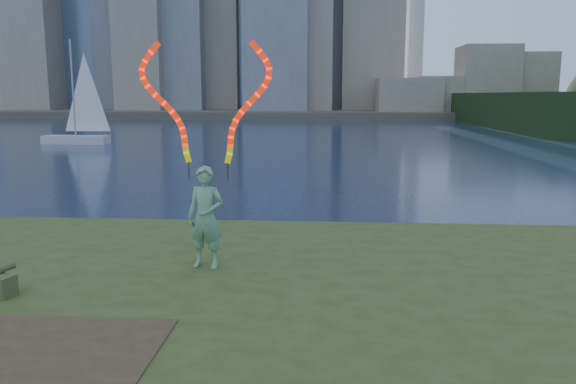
{
  "coord_description": "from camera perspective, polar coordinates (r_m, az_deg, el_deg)",
  "views": [
    {
      "loc": [
        1.32,
        -8.58,
        3.74
      ],
      "look_at": [
        0.67,
        1.0,
        2.07
      ],
      "focal_mm": 35.0,
      "sensor_mm": 36.0,
      "label": 1
    }
  ],
  "objects": [
    {
      "name": "ground",
      "position": [
        9.45,
        -4.58,
        -13.48
      ],
      "size": [
        320.0,
        320.0,
        0.0
      ],
      "primitive_type": "plane",
      "color": "#18243D",
      "rests_on": "ground"
    },
    {
      "name": "grassy_knoll",
      "position": [
        7.26,
        -7.41,
        -18.13
      ],
      "size": [
        20.0,
        18.0,
        0.8
      ],
      "color": "#39491A",
      "rests_on": "ground"
    },
    {
      "name": "far_shore",
      "position": [
        103.63,
        3.22,
        8.09
      ],
      "size": [
        320.0,
        40.0,
        1.2
      ],
      "primitive_type": "cube",
      "color": "#4A4536",
      "rests_on": "ground"
    },
    {
      "name": "woman_with_ribbons",
      "position": [
        9.6,
        -8.35,
        0.51
      ],
      "size": [
        2.08,
        0.53,
        4.12
      ],
      "rotation": [
        0.0,
        0.0,
        -0.15
      ],
      "color": "#186F27",
      "rests_on": "grassy_knoll"
    },
    {
      "name": "canvas_bag",
      "position": [
        9.41,
        -27.25,
        -8.35
      ],
      "size": [
        0.5,
        0.57,
        0.42
      ],
      "rotation": [
        0.0,
        0.0,
        -0.27
      ],
      "color": "#434521",
      "rests_on": "grassy_knoll"
    },
    {
      "name": "sailboat",
      "position": [
        46.32,
        -20.49,
        6.28
      ],
      "size": [
        5.22,
        1.69,
        7.9
      ],
      "rotation": [
        0.0,
        0.0,
        0.02
      ],
      "color": "silver",
      "rests_on": "ground"
    }
  ]
}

